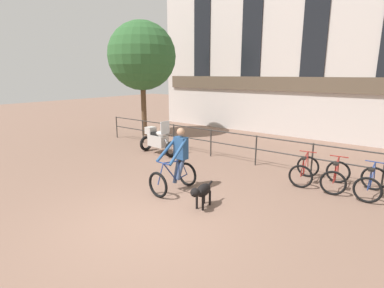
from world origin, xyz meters
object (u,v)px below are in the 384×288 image
object	(u,v)px
parked_bicycle_near_lamp	(304,170)
parked_bicycle_mid_right	(371,183)
parked_motorcycle	(158,140)
dog	(202,191)
parked_bicycle_mid_left	(336,176)
cyclist_with_bike	(177,163)

from	to	relation	value
parked_bicycle_near_lamp	parked_bicycle_mid_right	world-z (taller)	same
parked_motorcycle	parked_bicycle_mid_right	world-z (taller)	parked_motorcycle
parked_motorcycle	parked_bicycle_mid_right	bearing A→B (deg)	-83.56
dog	parked_bicycle_mid_right	size ratio (longest dim) A/B	0.88
parked_bicycle_near_lamp	parked_bicycle_mid_right	size ratio (longest dim) A/B	1.06
parked_bicycle_mid_left	parked_bicycle_mid_right	distance (m)	0.84
dog	parked_bicycle_near_lamp	xyz separation A→B (m)	(1.34, 3.25, -0.06)
parked_motorcycle	parked_bicycle_mid_right	size ratio (longest dim) A/B	1.46
cyclist_with_bike	parked_bicycle_near_lamp	bearing A→B (deg)	50.71
dog	parked_bicycle_mid_right	distance (m)	4.44
parked_bicycle_near_lamp	parked_bicycle_mid_right	distance (m)	1.69
parked_motorcycle	dog	bearing A→B (deg)	-120.48
parked_bicycle_near_lamp	parked_bicycle_mid_left	size ratio (longest dim) A/B	1.01
dog	parked_motorcycle	bearing A→B (deg)	138.93
cyclist_with_bike	parked_bicycle_mid_left	size ratio (longest dim) A/B	1.45
dog	parked_motorcycle	world-z (taller)	parked_motorcycle
parked_motorcycle	parked_bicycle_mid_right	distance (m)	7.31
parked_motorcycle	parked_bicycle_mid_left	xyz separation A→B (m)	(6.46, 0.32, -0.20)
parked_bicycle_near_lamp	parked_bicycle_mid_right	xyz separation A→B (m)	(1.69, -0.00, 0.00)
parked_bicycle_near_lamp	parked_bicycle_mid_left	bearing A→B (deg)	173.30
parked_motorcycle	parked_bicycle_mid_left	distance (m)	6.47
cyclist_with_bike	parked_motorcycle	distance (m)	3.91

